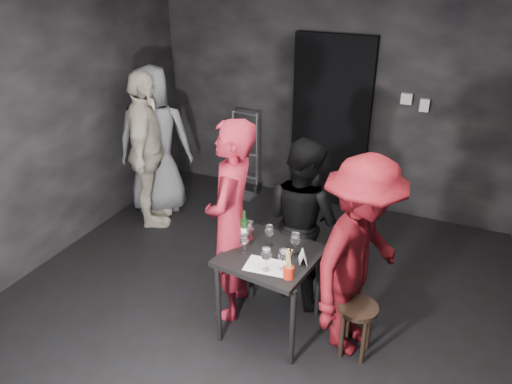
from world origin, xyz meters
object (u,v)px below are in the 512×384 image
at_px(hand_truck, 244,179).
at_px(woman_black, 303,218).
at_px(server_red, 231,203).
at_px(man_maroon, 361,248).
at_px(stool, 357,317).
at_px(wine_bottle, 244,230).
at_px(breadstick_cup, 289,264).
at_px(tasting_table, 271,264).
at_px(bystander_grey, 153,127).
at_px(bystander_cream, 145,136).

height_order(hand_truck, woman_black, woman_black).
relative_size(server_red, man_maroon, 1.15).
relative_size(stool, wine_bottle, 1.59).
xyz_separation_m(wine_bottle, breadstick_cup, (0.51, -0.31, 0.00)).
bearing_deg(wine_bottle, tasting_table, -15.31).
xyz_separation_m(hand_truck, server_red, (0.93, -2.18, 0.87)).
height_order(woman_black, man_maroon, man_maroon).
bearing_deg(stool, bystander_grey, 152.87).
bearing_deg(breadstick_cup, hand_truck, 122.10).
relative_size(tasting_table, stool, 1.60).
relative_size(server_red, bystander_cream, 0.98).
bearing_deg(wine_bottle, breadstick_cup, -31.32).
distance_m(hand_truck, man_maroon, 3.07).
xyz_separation_m(server_red, man_maroon, (1.10, 0.00, -0.14)).
distance_m(hand_truck, tasting_table, 2.69).
bearing_deg(bystander_cream, wine_bottle, -150.32).
height_order(stool, breadstick_cup, breadstick_cup).
bearing_deg(wine_bottle, stool, -4.15).
distance_m(tasting_table, stool, 0.79).
bearing_deg(tasting_table, hand_truck, 120.38).
bearing_deg(woman_black, breadstick_cup, 127.16).
distance_m(man_maroon, bystander_cream, 2.88).
bearing_deg(hand_truck, man_maroon, -40.25).
bearing_deg(stool, tasting_table, -179.96).
height_order(man_maroon, bystander_grey, bystander_grey).
relative_size(stool, bystander_cream, 0.22).
distance_m(hand_truck, breadstick_cup, 3.05).
distance_m(hand_truck, woman_black, 2.28).
bearing_deg(wine_bottle, man_maroon, 1.74).
xyz_separation_m(hand_truck, breadstick_cup, (1.58, -2.52, 0.66)).
xyz_separation_m(man_maroon, breadstick_cup, (-0.45, -0.34, -0.07)).
relative_size(stool, breadstick_cup, 1.83).
bearing_deg(bystander_grey, server_red, 112.90).
xyz_separation_m(tasting_table, woman_black, (0.06, 0.58, 0.15)).
relative_size(server_red, bystander_grey, 1.00).
height_order(tasting_table, bystander_cream, bystander_cream).
height_order(woman_black, wine_bottle, woman_black).
bearing_deg(bystander_grey, tasting_table, 116.72).
bearing_deg(breadstick_cup, woman_black, 102.52).
bearing_deg(woman_black, server_red, 70.27).
xyz_separation_m(bystander_grey, breadstick_cup, (2.37, -1.71, -0.20)).
bearing_deg(bystander_cream, man_maroon, -139.79).
relative_size(hand_truck, bystander_grey, 0.52).
height_order(hand_truck, stool, hand_truck).
distance_m(bystander_grey, wine_bottle, 2.33).
relative_size(tasting_table, woman_black, 0.47).
bearing_deg(hand_truck, bystander_grey, -127.15).
relative_size(woman_black, bystander_grey, 0.75).
xyz_separation_m(woman_black, wine_bottle, (-0.33, -0.51, 0.06)).
xyz_separation_m(hand_truck, woman_black, (1.40, -1.70, 0.59)).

